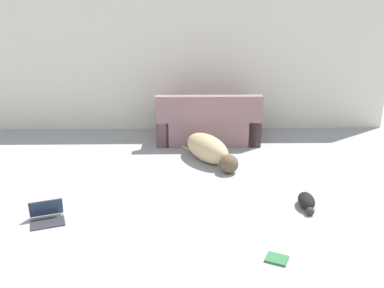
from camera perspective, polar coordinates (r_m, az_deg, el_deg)
name	(u,v)px	position (r m, az deg, el deg)	size (l,w,h in m)	color
wall_back	(178,56)	(7.58, -1.92, 11.63)	(7.47, 0.06, 2.63)	silver
couch	(208,125)	(7.18, 2.09, 2.60)	(1.68, 0.89, 0.85)	gray
dog	(209,150)	(6.26, 2.34, -0.79)	(0.87, 1.21, 0.40)	tan
cat	(307,201)	(5.20, 15.04, -7.41)	(0.20, 0.50, 0.16)	black
laptop_open	(47,214)	(5.03, -18.80, -8.85)	(0.44, 0.40, 0.23)	#2D2D33
book_green	(277,259)	(4.24, 11.23, -14.81)	(0.25, 0.24, 0.02)	#2D663D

